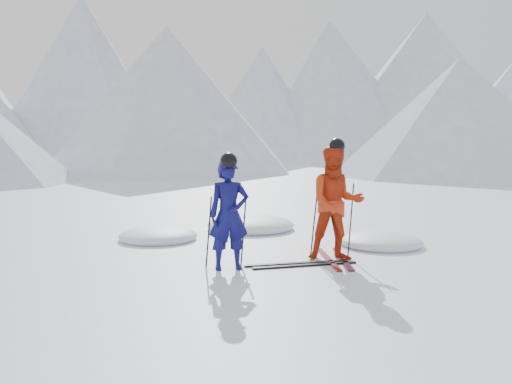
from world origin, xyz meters
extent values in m
plane|color=white|center=(0.00, 0.00, 0.00)|extent=(160.00, 160.00, 0.00)
cone|color=#B2BCD1|center=(-11.51, 40.48, 7.17)|extent=(23.96, 23.96, 14.35)
cone|color=#B2BCD1|center=(-5.08, 51.27, 5.96)|extent=(17.69, 17.69, 11.93)
cone|color=#B2BCD1|center=(4.51, 43.52, 5.42)|extent=(19.63, 19.63, 10.85)
cone|color=#B2BCD1|center=(11.74, 46.25, 7.07)|extent=(23.31, 23.31, 14.15)
cone|color=#B2BCD1|center=(21.49, 44.84, 7.44)|extent=(28.94, 28.94, 14.88)
cone|color=#B2BCD1|center=(12.00, 20.00, 3.25)|extent=(14.00, 14.00, 6.50)
cone|color=#B2BCD1|center=(-4.00, 26.00, 4.50)|extent=(16.00, 16.00, 9.00)
imported|color=#0C0C4D|center=(-2.43, -0.33, 0.83)|extent=(0.64, 0.46, 1.67)
imported|color=red|center=(-0.64, 0.10, 0.94)|extent=(0.98, 0.80, 1.89)
cylinder|color=black|center=(-2.73, -0.18, 0.56)|extent=(0.11, 0.08, 1.11)
cylinder|color=black|center=(-2.18, -0.08, 0.56)|extent=(0.11, 0.07, 1.11)
cylinder|color=black|center=(-0.94, 0.35, 0.63)|extent=(0.12, 0.10, 1.25)
cylinder|color=black|center=(-0.34, 0.25, 0.63)|extent=(0.12, 0.09, 1.25)
cube|color=black|center=(-0.76, 0.10, 0.01)|extent=(0.20, 1.70, 0.03)
cube|color=black|center=(-0.52, 0.10, 0.01)|extent=(0.31, 1.70, 0.03)
cube|color=black|center=(-1.33, -0.14, 0.01)|extent=(1.70, 0.25, 0.03)
cube|color=black|center=(-1.23, -0.29, 0.01)|extent=(1.70, 0.31, 0.03)
ellipsoid|color=white|center=(-3.61, 2.32, 0.00)|extent=(1.55, 1.55, 0.34)
ellipsoid|color=white|center=(0.55, 1.15, 0.00)|extent=(1.53, 1.53, 0.34)
ellipsoid|color=white|center=(-1.64, 3.35, 0.00)|extent=(1.93, 1.93, 0.42)
camera|label=1|loc=(-3.10, -8.42, 1.95)|focal=38.00mm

